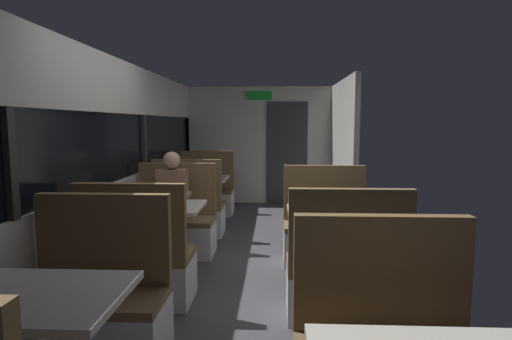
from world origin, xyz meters
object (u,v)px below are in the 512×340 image
(dining_table_mid_window, at_px, (159,215))
(bench_rear_aisle_facing_end, at_px, (346,279))
(dining_table_near_window, at_px, (35,313))
(bench_far_window_facing_entry, at_px, (206,195))
(bench_far_window_facing_end, at_px, (190,212))
(coffee_cup_primary, at_px, (190,175))
(seated_passenger, at_px, (174,212))
(dining_table_rear_aisle, at_px, (334,221))
(bench_near_window_facing_entry, at_px, (97,310))
(bench_mid_window_facing_end, at_px, (138,267))
(bench_rear_aisle_facing_entry, at_px, (325,233))
(bench_mid_window_facing_entry, at_px, (175,227))
(dining_table_far_window, at_px, (198,184))

(dining_table_mid_window, xyz_separation_m, bench_rear_aisle_facing_end, (1.79, -0.90, -0.31))
(dining_table_near_window, height_order, bench_far_window_facing_entry, bench_far_window_facing_entry)
(dining_table_mid_window, distance_m, bench_far_window_facing_end, 1.58)
(bench_rear_aisle_facing_end, height_order, coffee_cup_primary, bench_rear_aisle_facing_end)
(bench_rear_aisle_facing_end, bearing_deg, seated_passenger, 139.54)
(dining_table_rear_aisle, relative_size, seated_passenger, 0.71)
(dining_table_near_window, relative_size, bench_far_window_facing_entry, 0.82)
(bench_far_window_facing_end, bearing_deg, dining_table_rear_aisle, -44.29)
(bench_near_window_facing_entry, distance_m, bench_far_window_facing_end, 3.09)
(bench_mid_window_facing_end, distance_m, bench_rear_aisle_facing_entry, 2.15)
(bench_mid_window_facing_end, bearing_deg, dining_table_rear_aisle, 15.59)
(dining_table_near_window, distance_m, dining_table_rear_aisle, 2.72)
(dining_table_mid_window, bearing_deg, bench_rear_aisle_facing_end, -26.68)
(bench_far_window_facing_end, relative_size, seated_passenger, 0.87)
(bench_mid_window_facing_end, distance_m, bench_far_window_facing_entry, 3.64)
(dining_table_rear_aisle, xyz_separation_m, seated_passenger, (-1.79, 0.83, -0.10))
(bench_far_window_facing_end, bearing_deg, bench_far_window_facing_entry, 90.00)
(bench_near_window_facing_entry, xyz_separation_m, coffee_cup_primary, (-0.11, 3.70, 0.46))
(dining_table_mid_window, relative_size, bench_mid_window_facing_entry, 0.82)
(seated_passenger, xyz_separation_m, coffee_cup_primary, (-0.11, 1.53, 0.25))
(bench_near_window_facing_entry, height_order, bench_far_window_facing_entry, same)
(dining_table_mid_window, bearing_deg, bench_far_window_facing_entry, 90.00)
(bench_near_window_facing_entry, xyz_separation_m, bench_rear_aisle_facing_entry, (1.79, 2.05, 0.00))
(dining_table_near_window, bearing_deg, seated_passenger, 90.00)
(bench_rear_aisle_facing_entry, bearing_deg, bench_far_window_facing_end, 149.68)
(coffee_cup_primary, bearing_deg, dining_table_near_window, -88.59)
(bench_far_window_facing_end, distance_m, dining_table_rear_aisle, 2.52)
(bench_near_window_facing_entry, xyz_separation_m, dining_table_mid_window, (0.00, 1.55, 0.31))
(bench_far_window_facing_end, bearing_deg, bench_rear_aisle_facing_end, -53.80)
(bench_near_window_facing_entry, distance_m, bench_rear_aisle_facing_entry, 2.72)
(seated_passenger, bearing_deg, coffee_cup_primary, 94.04)
(bench_mid_window_facing_end, bearing_deg, dining_table_far_window, 90.00)
(dining_table_near_window, distance_m, bench_far_window_facing_end, 3.80)
(bench_far_window_facing_end, relative_size, dining_table_rear_aisle, 1.22)
(bench_far_window_facing_entry, bearing_deg, bench_mid_window_facing_entry, -90.00)
(dining_table_rear_aisle, height_order, seated_passenger, seated_passenger)
(bench_far_window_facing_entry, bearing_deg, seated_passenger, -90.00)
(dining_table_mid_window, bearing_deg, bench_mid_window_facing_entry, 90.00)
(bench_near_window_facing_entry, relative_size, bench_rear_aisle_facing_end, 1.00)
(bench_rear_aisle_facing_entry, height_order, seated_passenger, seated_passenger)
(dining_table_far_window, xyz_separation_m, seated_passenger, (0.00, -1.62, -0.10))
(dining_table_far_window, relative_size, coffee_cup_primary, 10.00)
(bench_mid_window_facing_entry, height_order, coffee_cup_primary, bench_mid_window_facing_entry)
(bench_mid_window_facing_end, height_order, dining_table_far_window, bench_mid_window_facing_end)
(dining_table_far_window, bearing_deg, dining_table_mid_window, -90.00)
(dining_table_mid_window, distance_m, bench_mid_window_facing_end, 0.77)
(bench_near_window_facing_entry, bearing_deg, bench_rear_aisle_facing_end, 19.87)
(dining_table_rear_aisle, bearing_deg, dining_table_near_window, -131.19)
(bench_near_window_facing_entry, bearing_deg, bench_far_window_facing_entry, 90.00)
(bench_mid_window_facing_end, xyz_separation_m, bench_mid_window_facing_entry, (0.00, 1.40, 0.00))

